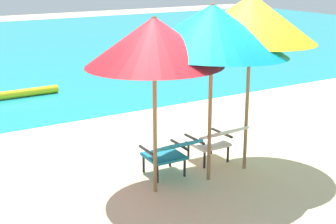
{
  "coord_description": "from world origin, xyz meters",
  "views": [
    {
      "loc": [
        -3.85,
        -5.83,
        2.93
      ],
      "look_at": [
        0.0,
        0.45,
        0.75
      ],
      "focal_mm": 54.26,
      "sensor_mm": 36.0,
      "label": 1
    }
  ],
  "objects_px": {
    "beach_umbrella_center": "(212,29)",
    "beach_umbrella_left": "(154,42)",
    "lounge_chair_right": "(215,139)",
    "swim_buoy": "(23,93)",
    "lounge_chair_left": "(170,152)",
    "beach_umbrella_right": "(251,18)"
  },
  "relations": [
    {
      "from": "lounge_chair_left",
      "to": "lounge_chair_right",
      "type": "distance_m",
      "value": 0.86
    },
    {
      "from": "lounge_chair_right",
      "to": "beach_umbrella_right",
      "type": "height_order",
      "value": "beach_umbrella_right"
    },
    {
      "from": "lounge_chair_left",
      "to": "lounge_chair_right",
      "type": "relative_size",
      "value": 1.02
    },
    {
      "from": "swim_buoy",
      "to": "beach_umbrella_center",
      "type": "bearing_deg",
      "value": -81.28
    },
    {
      "from": "beach_umbrella_left",
      "to": "lounge_chair_left",
      "type": "bearing_deg",
      "value": 33.67
    },
    {
      "from": "beach_umbrella_left",
      "to": "lounge_chair_right",
      "type": "bearing_deg",
      "value": 15.82
    },
    {
      "from": "lounge_chair_left",
      "to": "lounge_chair_right",
      "type": "height_order",
      "value": "same"
    },
    {
      "from": "beach_umbrella_right",
      "to": "lounge_chair_left",
      "type": "bearing_deg",
      "value": 167.24
    },
    {
      "from": "lounge_chair_left",
      "to": "beach_umbrella_right",
      "type": "relative_size",
      "value": 0.35
    },
    {
      "from": "beach_umbrella_center",
      "to": "beach_umbrella_left",
      "type": "bearing_deg",
      "value": 176.13
    },
    {
      "from": "swim_buoy",
      "to": "lounge_chair_left",
      "type": "height_order",
      "value": "lounge_chair_left"
    },
    {
      "from": "lounge_chair_left",
      "to": "lounge_chair_right",
      "type": "xyz_separation_m",
      "value": [
        0.86,
        0.1,
        0.0
      ]
    },
    {
      "from": "beach_umbrella_left",
      "to": "beach_umbrella_right",
      "type": "bearing_deg",
      "value": -0.03
    },
    {
      "from": "swim_buoy",
      "to": "beach_umbrella_right",
      "type": "bearing_deg",
      "value": -74.69
    },
    {
      "from": "lounge_chair_right",
      "to": "beach_umbrella_left",
      "type": "height_order",
      "value": "beach_umbrella_left"
    },
    {
      "from": "beach_umbrella_left",
      "to": "beach_umbrella_center",
      "type": "relative_size",
      "value": 0.89
    },
    {
      "from": "lounge_chair_right",
      "to": "lounge_chair_left",
      "type": "bearing_deg",
      "value": -173.66
    },
    {
      "from": "swim_buoy",
      "to": "lounge_chair_left",
      "type": "distance_m",
      "value": 5.59
    },
    {
      "from": "swim_buoy",
      "to": "beach_umbrella_center",
      "type": "height_order",
      "value": "beach_umbrella_center"
    },
    {
      "from": "swim_buoy",
      "to": "beach_umbrella_left",
      "type": "distance_m",
      "value": 6.13
    },
    {
      "from": "swim_buoy",
      "to": "beach_umbrella_right",
      "type": "distance_m",
      "value": 6.39
    },
    {
      "from": "lounge_chair_right",
      "to": "beach_umbrella_center",
      "type": "bearing_deg",
      "value": -135.31
    }
  ]
}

